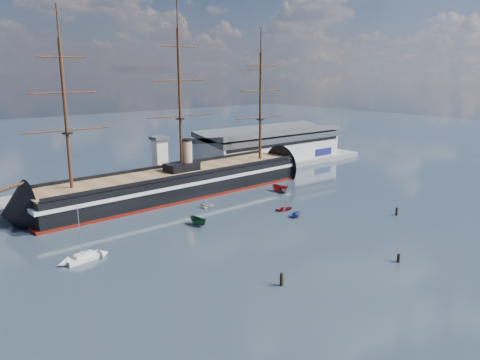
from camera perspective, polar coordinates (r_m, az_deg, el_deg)
ground at (r=129.33m, az=-3.55°, el=-3.88°), size 600.00×600.00×0.00m
quay at (r=163.78m, az=-7.98°, el=-0.29°), size 180.00×18.00×2.00m
warehouse at (r=193.57m, az=3.62°, el=4.32°), size 63.00×21.00×11.60m
quay_tower at (r=155.80m, az=-9.73°, el=2.61°), size 5.00×5.00×15.00m
warship at (r=144.26m, az=-8.32°, el=-0.52°), size 113.22×20.13×53.94m
sailboat at (r=102.04m, az=-18.48°, el=-8.92°), size 7.90×3.54×12.20m
motorboat_a at (r=118.60m, az=-5.08°, el=-5.52°), size 6.84×3.13×2.65m
motorboat_b at (r=126.36m, az=6.80°, el=-4.37°), size 2.57×3.34×1.46m
motorboat_c at (r=149.53m, az=5.40°, el=-1.54°), size 5.79×4.55×2.21m
motorboat_d at (r=132.63m, az=-4.05°, el=-3.45°), size 6.92×6.01×2.38m
motorboat_e at (r=130.90m, az=5.47°, el=-3.71°), size 2.09×3.33×1.45m
motorboat_f at (r=150.77m, az=4.92°, el=-1.40°), size 7.25×4.03×2.74m
piling_near_left at (r=87.28m, az=5.07°, el=-12.69°), size 0.64×0.64×3.20m
piling_near_mid at (r=101.86m, az=18.72°, el=-9.45°), size 0.64×0.64×2.53m
piling_far_right at (r=132.85m, az=18.52°, el=-4.10°), size 0.64×0.64×2.91m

